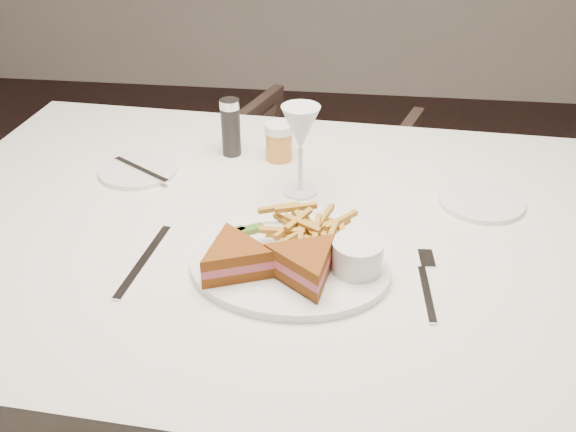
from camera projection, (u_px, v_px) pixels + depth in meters
The scene contains 3 objects.
table at pixel (291, 376), 1.34m from camera, with size 1.41×0.94×0.75m, color silver.
chair_far at pixel (315, 183), 2.20m from camera, with size 0.57×0.54×0.59m, color #412F28.
table_setting at pixel (291, 220), 1.08m from camera, with size 0.84×0.62×0.18m.
Camera 1 is at (0.30, -1.06, 1.37)m, focal length 40.00 mm.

